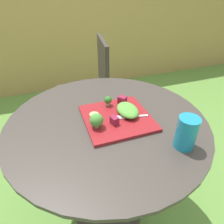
{
  "coord_description": "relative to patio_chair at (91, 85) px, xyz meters",
  "views": [
    {
      "loc": [
        -0.22,
        -0.7,
        1.28
      ],
      "look_at": [
        0.02,
        -0.01,
        0.79
      ],
      "focal_mm": 31.61,
      "sensor_mm": 36.0,
      "label": 1
    }
  ],
  "objects": [
    {
      "name": "ground_plane",
      "position": [
        -0.12,
        -0.81,
        -0.53
      ],
      "size": [
        12.0,
        12.0,
        0.0
      ],
      "primitive_type": "plane",
      "color": "#568438"
    },
    {
      "name": "bamboo_fence",
      "position": [
        -0.12,
        1.11,
        0.08
      ],
      "size": [
        8.0,
        0.08,
        1.2
      ],
      "primitive_type": "cube",
      "color": "#9E7F47",
      "rests_on": "ground_plane"
    },
    {
      "name": "patio_table",
      "position": [
        -0.12,
        -0.81,
        -0.04
      ],
      "size": [
        0.92,
        0.92,
        0.75
      ],
      "color": "#38332D",
      "rests_on": "ground_plane"
    },
    {
      "name": "patio_chair",
      "position": [
        0.0,
        0.0,
        0.0
      ],
      "size": [
        0.5,
        0.5,
        0.9
      ],
      "color": "#332D28",
      "rests_on": "ground_plane"
    },
    {
      "name": "salad_plate",
      "position": [
        -0.07,
        -0.82,
        0.23
      ],
      "size": [
        0.3,
        0.3,
        0.01
      ],
      "primitive_type": "cube",
      "color": "maroon",
      "rests_on": "patio_table"
    },
    {
      "name": "drinking_glass",
      "position": [
        0.11,
        -1.07,
        0.28
      ],
      "size": [
        0.08,
        0.08,
        0.13
      ],
      "color": "teal",
      "rests_on": "patio_table"
    },
    {
      "name": "fork",
      "position": [
        -0.03,
        -0.84,
        0.24
      ],
      "size": [
        0.15,
        0.05,
        0.0
      ],
      "color": "silver",
      "rests_on": "salad_plate"
    },
    {
      "name": "lettuce_mound",
      "position": [
        -0.02,
        -0.82,
        0.25
      ],
      "size": [
        0.09,
        0.14,
        0.04
      ],
      "primitive_type": "ellipsoid",
      "color": "#519338",
      "rests_on": "salad_plate"
    },
    {
      "name": "broccoli_floret_0",
      "position": [
        -0.08,
        -0.72,
        0.26
      ],
      "size": [
        0.04,
        0.04,
        0.05
      ],
      "color": "#99B770",
      "rests_on": "salad_plate"
    },
    {
      "name": "broccoli_floret_1",
      "position": [
        -0.18,
        -0.87,
        0.27
      ],
      "size": [
        0.06,
        0.06,
        0.06
      ],
      "color": "#99B770",
      "rests_on": "salad_plate"
    },
    {
      "name": "cucumber_slice_0",
      "position": [
        -0.17,
        -0.78,
        0.24
      ],
      "size": [
        0.04,
        0.04,
        0.01
      ],
      "primitive_type": "cylinder",
      "color": "#8EB766",
      "rests_on": "salad_plate"
    },
    {
      "name": "beet_chunk_0",
      "position": [
        -0.01,
        -0.72,
        0.25
      ],
      "size": [
        0.05,
        0.05,
        0.04
      ],
      "primitive_type": "cube",
      "rotation": [
        0.0,
        0.0,
        5.42
      ],
      "color": "maroon",
      "rests_on": "salad_plate"
    },
    {
      "name": "beet_chunk_1",
      "position": [
        -0.1,
        -0.87,
        0.25
      ],
      "size": [
        0.04,
        0.04,
        0.03
      ],
      "primitive_type": "cube",
      "rotation": [
        0.0,
        0.0,
        1.82
      ],
      "color": "maroon",
      "rests_on": "salad_plate"
    }
  ]
}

